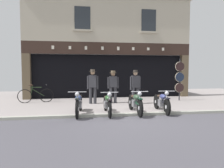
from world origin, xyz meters
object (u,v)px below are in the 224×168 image
Objects in this scene: motorcycle_center at (135,102)px; salesman_left at (93,85)px; tyre_sign_pole at (180,77)px; shopkeeper_center at (113,85)px; leaning_bicycle at (36,95)px; salesman_right at (135,85)px; motorcycle_center_right at (162,102)px; motorcycle_center_left at (107,103)px; advert_board_near at (85,70)px; motorcycle_left at (79,103)px.

salesman_left reaches higher than motorcycle_center.
shopkeeper_center is at bearing -174.16° from tyre_sign_pole.
salesman_right is at bearing 65.63° from leaning_bicycle.
motorcycle_center_left is at bearing 5.91° from motorcycle_center_right.
salesman_left is at bearing -80.67° from motorcycle_center_left.
leaning_bicycle is (-3.30, 3.38, -0.04)m from motorcycle_center_left.
motorcycle_center_right is at bearing 146.57° from salesman_left.
leaning_bicycle is at bearing 176.87° from tyre_sign_pole.
motorcycle_center is 1.20× the size of salesman_left.
shopkeeper_center is 2.78m from advert_board_near.
leaning_bicycle reaches higher than motorcycle_center_left.
salesman_left is 3.06m from leaning_bicycle.
motorcycle_left is at bearing -1.37° from motorcycle_center.
shopkeeper_center is 1.56× the size of advert_board_near.
motorcycle_left reaches higher than motorcycle_center_right.
tyre_sign_pole is at bearing -147.77° from motorcycle_left.
salesman_left is 1.02× the size of salesman_right.
salesman_left reaches higher than motorcycle_center_left.
salesman_right is 1.59× the size of advert_board_near.
advert_board_near is 0.60× the size of leaning_bicycle.
motorcycle_center is 1.06× the size of motorcycle_center_right.
motorcycle_center_right is (2.17, 0.06, 0.00)m from motorcycle_center_left.
tyre_sign_pole reaches higher than motorcycle_center_right.
salesman_right is (1.05, -0.40, 0.01)m from shopkeeper_center.
motorcycle_center_right is 2.23m from salesman_right.
motorcycle_center_right is 5.77m from advert_board_near.
shopkeeper_center reaches higher than motorcycle_left.
leaning_bicycle is at bearing -36.72° from motorcycle_center.
motorcycle_left is 2.14m from motorcycle_center.
motorcycle_center_right is 3.62m from salesman_left.
advert_board_near is (0.33, 4.80, 1.25)m from motorcycle_left.
tyre_sign_pole is (2.71, 0.78, 0.34)m from salesman_right.
motorcycle_center_left is 5.35m from tyre_sign_pole.
shopkeeper_center reaches higher than motorcycle_center_left.
advert_board_near is (-2.40, 2.70, 0.76)m from salesman_right.
tyre_sign_pole reaches higher than motorcycle_center.
leaning_bicycle is at bearing -51.46° from motorcycle_left.
salesman_right reaches higher than motorcycle_left.
advert_board_near is at bearing 109.52° from leaning_bicycle.
leaning_bicycle reaches higher than motorcycle_center_right.
advert_board_near reaches higher than leaning_bicycle.
advert_board_near is at bearing -57.33° from shopkeeper_center.
salesman_left is 2.46m from advert_board_near.
tyre_sign_pole is at bearing -164.54° from salesman_left.
salesman_left is 1.02m from shopkeeper_center.
shopkeeper_center reaches higher than leaning_bicycle.
advert_board_near reaches higher than salesman_left.
salesman_left reaches higher than leaning_bicycle.
motorcycle_center is 1.95× the size of advert_board_near.
motorcycle_center is at bearing 130.75° from salesman_left.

